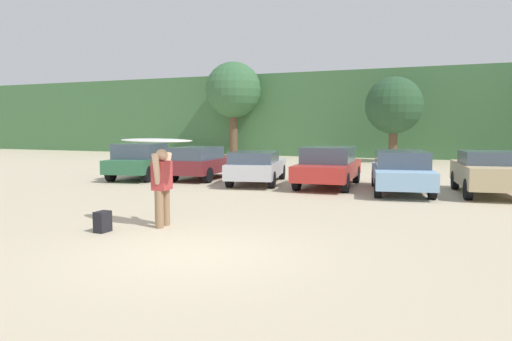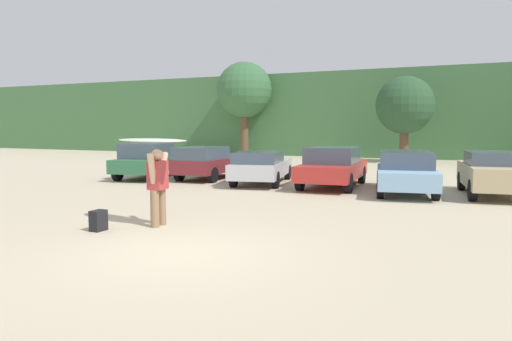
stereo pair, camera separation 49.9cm
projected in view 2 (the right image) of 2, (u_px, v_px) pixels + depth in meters
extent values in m
plane|color=#C1B293|center=(180.00, 253.00, 8.56)|extent=(120.00, 120.00, 0.00)
cube|color=#427042|center=(413.00, 115.00, 38.69)|extent=(108.00, 12.00, 6.34)
cylinder|color=brown|center=(244.00, 135.00, 37.28)|extent=(0.63, 0.63, 3.26)
sphere|color=#38663D|center=(244.00, 90.00, 36.97)|extent=(4.29, 4.29, 4.29)
cylinder|color=brown|center=(404.00, 146.00, 30.02)|extent=(0.54, 0.54, 2.07)
sphere|color=#284C2D|center=(405.00, 105.00, 29.78)|extent=(3.59, 3.59, 3.59)
cube|color=#2D6642|center=(150.00, 164.00, 21.02)|extent=(2.54, 4.32, 0.56)
cube|color=#3F4C5B|center=(147.00, 151.00, 20.73)|extent=(2.05, 2.44, 0.64)
cylinder|color=black|center=(147.00, 167.00, 22.54)|extent=(0.34, 0.71, 0.68)
cylinder|color=black|center=(179.00, 168.00, 22.14)|extent=(0.34, 0.71, 0.68)
cylinder|color=black|center=(117.00, 173.00, 19.95)|extent=(0.34, 0.71, 0.68)
cylinder|color=black|center=(153.00, 174.00, 19.56)|extent=(0.34, 0.71, 0.68)
cube|color=maroon|center=(210.00, 165.00, 20.76)|extent=(1.96, 4.05, 0.59)
cube|color=#3F4C5B|center=(201.00, 153.00, 19.96)|extent=(1.72, 2.39, 0.51)
cylinder|color=black|center=(208.00, 168.00, 22.27)|extent=(0.26, 0.64, 0.63)
cylinder|color=black|center=(238.00, 170.00, 21.72)|extent=(0.26, 0.64, 0.63)
cylinder|color=black|center=(179.00, 174.00, 19.85)|extent=(0.26, 0.64, 0.63)
cylinder|color=black|center=(213.00, 175.00, 19.30)|extent=(0.26, 0.64, 0.63)
cube|color=silver|center=(262.00, 168.00, 19.16)|extent=(2.75, 4.93, 0.57)
cube|color=#3F4C5B|center=(258.00, 157.00, 18.34)|extent=(2.09, 2.60, 0.42)
cylinder|color=black|center=(251.00, 171.00, 20.84)|extent=(0.35, 0.66, 0.63)
cylinder|color=black|center=(288.00, 172.00, 20.51)|extent=(0.35, 0.66, 0.63)
cylinder|color=black|center=(234.00, 179.00, 17.85)|extent=(0.35, 0.66, 0.63)
cylinder|color=black|center=(276.00, 180.00, 17.52)|extent=(0.35, 0.66, 0.63)
cube|color=#B72D28|center=(333.00, 170.00, 17.97)|extent=(2.20, 4.71, 0.56)
cube|color=#3F4C5B|center=(333.00, 155.00, 17.82)|extent=(1.89, 2.26, 0.60)
cylinder|color=black|center=(320.00, 173.00, 19.71)|extent=(0.27, 0.70, 0.69)
cylinder|color=black|center=(362.00, 175.00, 19.10)|extent=(0.27, 0.70, 0.69)
cylinder|color=black|center=(300.00, 181.00, 16.89)|extent=(0.27, 0.70, 0.69)
cylinder|color=black|center=(348.00, 183.00, 16.28)|extent=(0.27, 0.70, 0.69)
cube|color=#84ADD1|center=(405.00, 176.00, 16.32)|extent=(2.65, 4.87, 0.57)
cube|color=#3F4C5B|center=(405.00, 159.00, 16.42)|extent=(2.16, 3.00, 0.55)
cylinder|color=black|center=(380.00, 179.00, 18.02)|extent=(0.33, 0.64, 0.61)
cylinder|color=black|center=(426.00, 180.00, 17.62)|extent=(0.33, 0.64, 0.61)
cylinder|color=black|center=(380.00, 189.00, 15.08)|extent=(0.33, 0.64, 0.61)
cylinder|color=black|center=(436.00, 190.00, 14.68)|extent=(0.33, 0.64, 0.61)
cube|color=tan|center=(496.00, 175.00, 15.51)|extent=(2.45, 4.25, 0.70)
cube|color=#3F4C5B|center=(497.00, 158.00, 15.41)|extent=(2.00, 2.17, 0.42)
cylinder|color=black|center=(462.00, 181.00, 17.04)|extent=(0.31, 0.69, 0.67)
cylinder|color=black|center=(473.00, 190.00, 14.51)|extent=(0.31, 0.69, 0.67)
cylinder|color=#8C6B4C|center=(155.00, 209.00, 10.76)|extent=(0.20, 0.20, 0.84)
cylinder|color=#8C6B4C|center=(162.00, 207.00, 11.04)|extent=(0.20, 0.20, 0.84)
cube|color=#B23838|center=(158.00, 175.00, 10.83)|extent=(0.37, 0.46, 0.65)
sphere|color=#D8AD8C|center=(157.00, 155.00, 10.79)|extent=(0.27, 0.27, 0.27)
cylinder|color=#D8AD8C|center=(152.00, 169.00, 10.59)|extent=(0.17, 0.30, 0.70)
cylinder|color=#D8AD8C|center=(163.00, 167.00, 11.04)|extent=(0.18, 0.40, 0.69)
ellipsoid|color=white|center=(151.00, 140.00, 10.70)|extent=(2.21, 1.00, 0.10)
cube|color=black|center=(98.00, 221.00, 10.40)|extent=(0.24, 0.34, 0.45)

